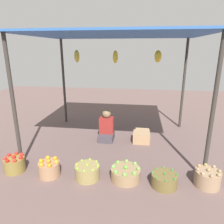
# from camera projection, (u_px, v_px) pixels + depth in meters

# --- Properties ---
(ground_plane) EXTENTS (14.00, 14.00, 0.00)m
(ground_plane) POSITION_uv_depth(u_px,v_px,m) (116.00, 142.00, 5.12)
(ground_plane) COLOR brown
(market_stall_structure) EXTENTS (3.75, 2.85, 2.50)m
(market_stall_structure) POSITION_uv_depth(u_px,v_px,m) (116.00, 41.00, 4.44)
(market_stall_structure) COLOR #38332D
(market_stall_structure) RESTS_ON ground
(vendor_person) EXTENTS (0.36, 0.44, 0.78)m
(vendor_person) POSITION_uv_depth(u_px,v_px,m) (107.00, 128.00, 5.15)
(vendor_person) COLOR #453F46
(vendor_person) RESTS_ON ground
(basket_red_tomatoes) EXTENTS (0.38, 0.38, 0.33)m
(basket_red_tomatoes) POSITION_uv_depth(u_px,v_px,m) (15.00, 164.00, 3.86)
(basket_red_tomatoes) COLOR olive
(basket_red_tomatoes) RESTS_ON ground
(basket_oranges) EXTENTS (0.38, 0.38, 0.33)m
(basket_oranges) POSITION_uv_depth(u_px,v_px,m) (49.00, 168.00, 3.73)
(basket_oranges) COLOR #A57B58
(basket_oranges) RESTS_ON ground
(basket_limes) EXTENTS (0.43, 0.43, 0.28)m
(basket_limes) POSITION_uv_depth(u_px,v_px,m) (87.00, 172.00, 3.66)
(basket_limes) COLOR #95824D
(basket_limes) RESTS_ON ground
(basket_green_apples) EXTENTS (0.52, 0.52, 0.27)m
(basket_green_apples) POSITION_uv_depth(u_px,v_px,m) (126.00, 173.00, 3.63)
(basket_green_apples) COLOR #997A55
(basket_green_apples) RESTS_ON ground
(basket_green_chilies) EXTENTS (0.43, 0.43, 0.25)m
(basket_green_chilies) POSITION_uv_depth(u_px,v_px,m) (164.00, 180.00, 3.45)
(basket_green_chilies) COLOR brown
(basket_green_chilies) RESTS_ON ground
(basket_potatoes) EXTENTS (0.41, 0.41, 0.32)m
(basket_potatoes) POSITION_uv_depth(u_px,v_px,m) (207.00, 178.00, 3.45)
(basket_potatoes) COLOR #9E7E5F
(basket_potatoes) RESTS_ON ground
(wooden_crate_near_vendor) EXTENTS (0.35, 0.26, 0.22)m
(wooden_crate_near_vendor) POSITION_uv_depth(u_px,v_px,m) (142.00, 134.00, 5.33)
(wooden_crate_near_vendor) COLOR tan
(wooden_crate_near_vendor) RESTS_ON ground
(wooden_crate_stacked_rear) EXTENTS (0.40, 0.34, 0.26)m
(wooden_crate_stacked_rear) POSITION_uv_depth(u_px,v_px,m) (141.00, 137.00, 5.07)
(wooden_crate_stacked_rear) COLOR tan
(wooden_crate_stacked_rear) RESTS_ON ground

